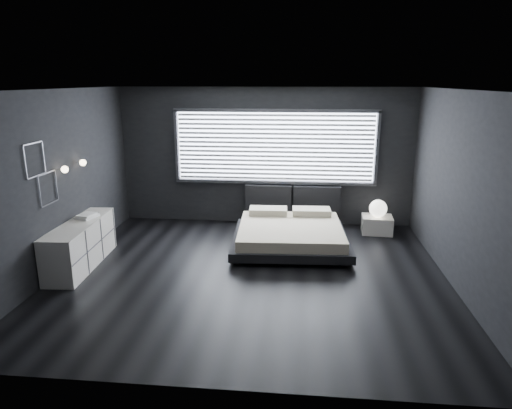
# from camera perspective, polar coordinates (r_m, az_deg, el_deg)

# --- Properties ---
(room) EXTENTS (6.04, 6.00, 2.80)m
(room) POSITION_cam_1_polar(r_m,az_deg,el_deg) (6.74, -0.72, 2.20)
(room) COLOR black
(room) RESTS_ON ground
(window) EXTENTS (4.14, 0.09, 1.52)m
(window) POSITION_cam_1_polar(r_m,az_deg,el_deg) (9.33, 2.37, 7.17)
(window) COLOR white
(window) RESTS_ON ground
(headboard) EXTENTS (1.96, 0.16, 0.52)m
(headboard) POSITION_cam_1_polar(r_m,az_deg,el_deg) (9.46, 4.58, 0.83)
(headboard) COLOR black
(headboard) RESTS_ON ground
(sconce_near) EXTENTS (0.18, 0.11, 0.11)m
(sconce_near) POSITION_cam_1_polar(r_m,az_deg,el_deg) (7.62, -22.82, 4.07)
(sconce_near) COLOR silver
(sconce_near) RESTS_ON ground
(sconce_far) EXTENTS (0.18, 0.11, 0.11)m
(sconce_far) POSITION_cam_1_polar(r_m,az_deg,el_deg) (8.14, -20.85, 4.92)
(sconce_far) COLOR silver
(sconce_far) RESTS_ON ground
(wall_art_upper) EXTENTS (0.01, 0.48, 0.48)m
(wall_art_upper) POSITION_cam_1_polar(r_m,az_deg,el_deg) (7.12, -25.93, 5.05)
(wall_art_upper) COLOR #47474C
(wall_art_upper) RESTS_ON ground
(wall_art_lower) EXTENTS (0.01, 0.48, 0.48)m
(wall_art_lower) POSITION_cam_1_polar(r_m,az_deg,el_deg) (7.41, -24.53, 1.85)
(wall_art_lower) COLOR #47474C
(wall_art_lower) RESTS_ON ground
(bed) EXTENTS (2.14, 2.05, 0.53)m
(bed) POSITION_cam_1_polar(r_m,az_deg,el_deg) (8.28, 4.31, -3.65)
(bed) COLOR black
(bed) RESTS_ON ground
(nightstand) EXTENTS (0.61, 0.52, 0.34)m
(nightstand) POSITION_cam_1_polar(r_m,az_deg,el_deg) (9.32, 14.87, -2.45)
(nightstand) COLOR silver
(nightstand) RESTS_ON ground
(orb_lamp) EXTENTS (0.34, 0.34, 0.34)m
(orb_lamp) POSITION_cam_1_polar(r_m,az_deg,el_deg) (9.19, 15.01, -0.48)
(orb_lamp) COLOR white
(orb_lamp) RESTS_ON nightstand
(dresser) EXTENTS (0.61, 1.84, 0.73)m
(dresser) POSITION_cam_1_polar(r_m,az_deg,el_deg) (7.92, -21.06, -4.65)
(dresser) COLOR silver
(dresser) RESTS_ON ground
(book_stack) EXTENTS (0.34, 0.40, 0.07)m
(book_stack) POSITION_cam_1_polar(r_m,az_deg,el_deg) (8.04, -20.40, -1.34)
(book_stack) COLOR white
(book_stack) RESTS_ON dresser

